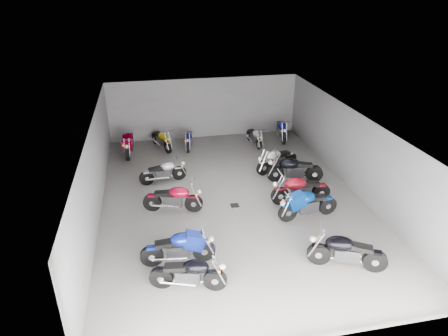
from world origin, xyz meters
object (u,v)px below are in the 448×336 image
Objects in this scene: motorcycle_back_b at (162,139)px; motorcycle_back_e at (255,137)px; motorcycle_right_a at (346,252)px; motorcycle_back_f at (282,130)px; motorcycle_left_b at (179,248)px; drain_grate at (235,205)px; motorcycle_right_d at (300,189)px; motorcycle_right_f at (277,160)px; motorcycle_left_d at (173,198)px; motorcycle_back_a at (129,143)px; motorcycle_left_f at (164,172)px; motorcycle_right_c at (307,204)px; motorcycle_right_e at (294,169)px; motorcycle_back_c at (189,139)px; motorcycle_left_a at (189,274)px.

motorcycle_back_e is at bearing 152.82° from motorcycle_back_b.
motorcycle_back_f is at bearing 14.98° from motorcycle_right_a.
motorcycle_left_b is at bearing 68.17° from motorcycle_back_b.
motorcycle_back_e reaches higher than drain_grate.
motorcycle_right_d is 2.87m from motorcycle_right_f.
motorcycle_left_d is at bearing 71.83° from motorcycle_right_a.
motorcycle_right_d is 1.00× the size of motorcycle_back_a.
motorcycle_right_d reaches higher than motorcycle_back_b.
motorcycle_left_d is at bearing 54.96° from motorcycle_back_f.
motorcycle_back_b reaches higher than motorcycle_left_f.
drain_grate is at bearing 54.22° from motorcycle_right_c.
motorcycle_back_b is (-4.77, 7.54, -0.05)m from motorcycle_right_c.
motorcycle_left_d is at bearing -3.90° from motorcycle_left_f.
motorcycle_right_f is 6.08m from motorcycle_back_b.
motorcycle_left_f is 0.94× the size of motorcycle_right_f.
motorcycle_right_c reaches higher than motorcycle_left_b.
motorcycle_back_a is (-1.47, 3.38, 0.08)m from motorcycle_left_f.
motorcycle_right_f is at bearing 46.32° from drain_grate.
motorcycle_back_a reaches higher than motorcycle_back_e.
motorcycle_back_e is at bearing 23.96° from motorcycle_right_a.
motorcycle_back_e is at bearing 2.81° from motorcycle_right_d.
drain_grate is at bearing 102.23° from motorcycle_left_d.
drain_grate is 2.37m from motorcycle_left_d.
motorcycle_back_b is (-0.09, 6.15, -0.03)m from motorcycle_left_d.
motorcycle_right_a is (2.45, -4.15, 0.56)m from drain_grate.
drain_grate is 0.14× the size of motorcycle_right_e.
motorcycle_left_b is at bearing 99.72° from motorcycle_right_a.
motorcycle_right_e is (5.22, 1.39, 0.03)m from motorcycle_left_d.
motorcycle_back_c is at bearing 12.83° from motorcycle_back_f.
motorcycle_left_b is 5.05m from motorcycle_right_c.
motorcycle_back_b is at bearing -164.16° from motorcycle_left_a.
drain_grate is at bearing 143.37° from motorcycle_left_b.
motorcycle_right_a reaches higher than motorcycle_back_b.
motorcycle_right_e is 6.07m from motorcycle_back_c.
motorcycle_right_f is 1.10× the size of motorcycle_back_e.
motorcycle_left_b is at bearing -157.30° from motorcycle_left_a.
motorcycle_back_e is at bearing -176.30° from motorcycle_back_a.
motorcycle_left_f is at bearing 62.67° from motorcycle_right_d.
motorcycle_back_b is at bearing 168.91° from motorcycle_left_f.
motorcycle_left_f is 1.04× the size of motorcycle_back_e.
motorcycle_left_a is at bearing 113.32° from motorcycle_right_a.
motorcycle_right_f is (2.50, 2.62, 0.54)m from drain_grate.
motorcycle_left_a is 8.26m from motorcycle_right_f.
motorcycle_right_e reaches higher than motorcycle_left_f.
motorcycle_back_c is at bearing 30.58° from motorcycle_right_d.
motorcycle_right_d reaches higher than motorcycle_left_a.
motorcycle_right_d reaches higher than motorcycle_back_a.
motorcycle_right_f reaches higher than motorcycle_back_f.
motorcycle_left_d is at bearing 43.92° from motorcycle_back_e.
motorcycle_left_d is 6.15m from motorcycle_back_b.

